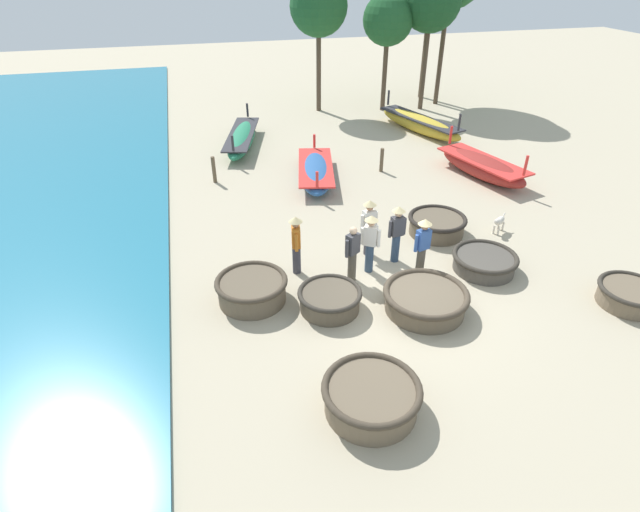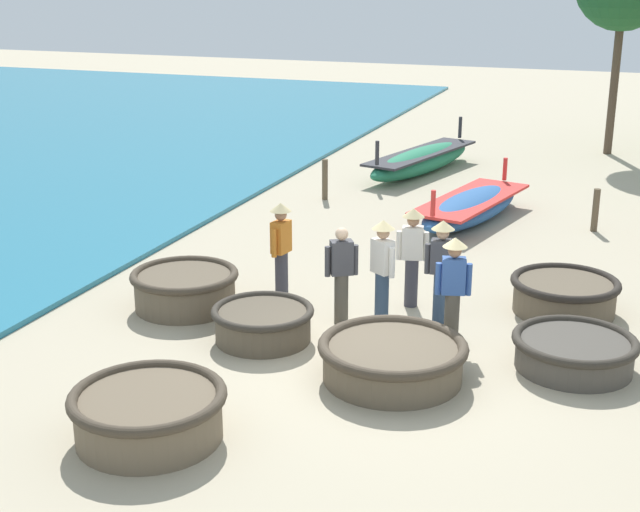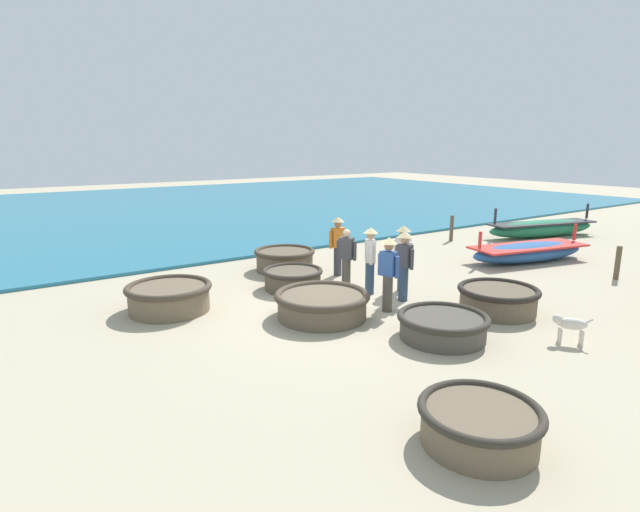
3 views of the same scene
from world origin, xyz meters
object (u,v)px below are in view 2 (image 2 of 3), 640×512
at_px(fisherman_standing_right, 382,264).
at_px(mooring_post_mid_beach, 596,210).
at_px(fisherman_hauling, 281,244).
at_px(coracle_center, 574,351).
at_px(long_boat_white_hull, 421,160).
at_px(fisherman_by_coracle, 341,273).
at_px(coracle_far_left, 185,288).
at_px(fisherman_with_hat, 453,284).
at_px(fisherman_standing_left, 441,265).
at_px(coracle_front_right, 564,294).
at_px(coracle_upturned, 393,358).
at_px(coracle_tilted, 149,412).
at_px(mooring_post_inland, 325,180).
at_px(long_boat_ochre_hull, 471,207).
at_px(fisherman_crouching, 412,251).
at_px(coracle_beside_post, 263,322).

relative_size(fisherman_standing_right, mooring_post_mid_beach, 1.81).
bearing_deg(fisherman_hauling, coracle_center, -13.29).
height_order(long_boat_white_hull, fisherman_by_coracle, fisherman_by_coracle).
relative_size(coracle_far_left, fisherman_with_hat, 1.06).
xyz_separation_m(fisherman_standing_left, fisherman_with_hat, (0.36, -0.83, 0.00)).
relative_size(fisherman_standing_left, fisherman_hauling, 1.00).
height_order(coracle_front_right, fisherman_by_coracle, fisherman_by_coracle).
distance_m(coracle_upturned, coracle_far_left, 4.19).
height_order(coracle_center, mooring_post_mid_beach, mooring_post_mid_beach).
distance_m(coracle_tilted, mooring_post_inland, 11.70).
relative_size(fisherman_by_coracle, fisherman_hauling, 0.94).
height_order(coracle_upturned, coracle_front_right, coracle_front_right).
distance_m(fisherman_standing_left, mooring_post_inland, 8.06).
distance_m(coracle_center, fisherman_standing_left, 2.48).
bearing_deg(long_boat_white_hull, fisherman_standing_right, -79.15).
xyz_separation_m(coracle_upturned, coracle_far_left, (-3.94, 1.42, 0.04)).
bearing_deg(mooring_post_inland, coracle_upturned, -64.74).
bearing_deg(coracle_upturned, fisherman_standing_left, 86.56).
relative_size(fisherman_by_coracle, mooring_post_mid_beach, 1.70).
height_order(fisherman_hauling, mooring_post_inland, fisherman_hauling).
height_order(coracle_front_right, long_boat_white_hull, long_boat_white_hull).
relative_size(long_boat_ochre_hull, fisherman_with_hat, 2.59).
bearing_deg(coracle_front_right, long_boat_ochre_hull, 116.74).
bearing_deg(coracle_tilted, long_boat_white_hull, 91.89).
bearing_deg(long_boat_white_hull, coracle_center, -66.11).
height_order(coracle_upturned, fisherman_crouching, fisherman_crouching).
bearing_deg(coracle_upturned, long_boat_white_hull, 102.41).
xyz_separation_m(coracle_beside_post, fisherman_crouching, (1.72, 2.17, 0.67)).
bearing_deg(fisherman_hauling, fisherman_standing_right, -12.56).
bearing_deg(coracle_beside_post, fisherman_standing_left, 34.93).
distance_m(fisherman_by_coracle, fisherman_hauling, 1.49).
distance_m(coracle_far_left, fisherman_by_coracle, 2.69).
xyz_separation_m(coracle_upturned, coracle_beside_post, (-2.19, 0.62, -0.02)).
xyz_separation_m(coracle_center, fisherman_by_coracle, (-3.59, 0.45, 0.57)).
xyz_separation_m(coracle_center, long_boat_ochre_hull, (-2.85, 7.13, 0.05)).
bearing_deg(long_boat_ochre_hull, mooring_post_inland, 169.81).
xyz_separation_m(coracle_front_right, fisherman_crouching, (-2.41, -0.58, 0.64)).
distance_m(coracle_far_left, mooring_post_inland, 7.58).
height_order(coracle_center, fisherman_with_hat, fisherman_with_hat).
relative_size(fisherman_crouching, mooring_post_inland, 1.70).
relative_size(coracle_tilted, fisherman_by_coracle, 1.20).
distance_m(coracle_tilted, mooring_post_mid_beach, 11.78).
distance_m(coracle_tilted, long_boat_ochre_hull, 11.00).
distance_m(long_boat_ochre_hull, fisherman_hauling, 6.34).
xyz_separation_m(fisherman_by_coracle, fisherman_standing_left, (1.44, 0.59, 0.12)).
relative_size(coracle_far_left, fisherman_standing_right, 1.06).
bearing_deg(fisherman_with_hat, fisherman_hauling, 163.03).
distance_m(fisherman_crouching, mooring_post_inland, 7.28).
bearing_deg(mooring_post_inland, long_boat_white_hull, 68.06).
bearing_deg(coracle_beside_post, coracle_tilted, -91.55).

